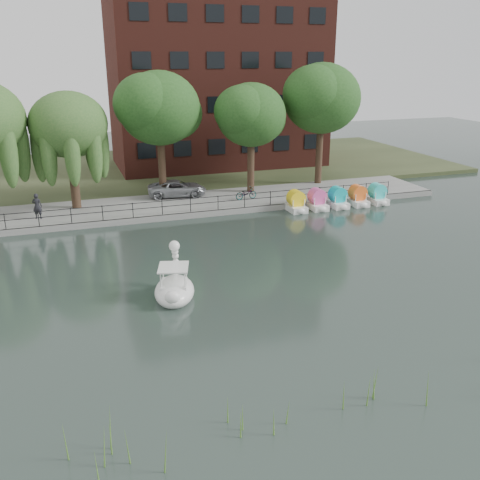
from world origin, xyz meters
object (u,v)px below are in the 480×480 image
pedestrian (37,204)px  swan_boat (174,286)px  minivan (177,187)px  bicycle (246,193)px

pedestrian → swan_boat: (6.22, -14.24, -0.84)m
pedestrian → minivan: bearing=-147.3°
bicycle → pedestrian: pedestrian is taller
minivan → pedestrian: 10.52m
minivan → bicycle: 5.40m
pedestrian → swan_boat: swan_boat is taller
minivan → pedestrian: (-10.13, -2.82, 0.27)m
bicycle → swan_boat: size_ratio=0.52×
minivan → pedestrian: pedestrian is taller
minivan → bicycle: (4.76, -2.56, -0.22)m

